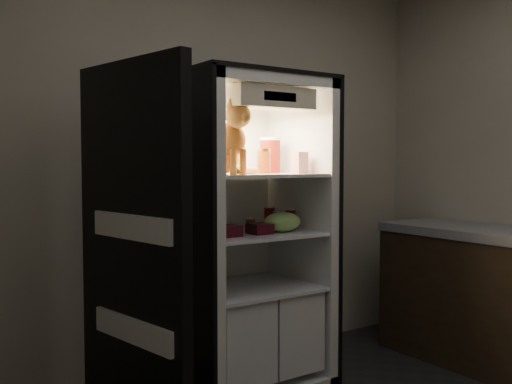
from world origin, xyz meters
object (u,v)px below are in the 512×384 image
Objects in this scene: tabby_cat at (226,146)px; soda_can_b at (290,219)px; mayo_tub at (237,163)px; soda_can_c at (278,221)px; parmesan_shaker at (241,160)px; grape_bag at (282,222)px; soda_can_a at (270,217)px; berry_box_left at (227,231)px; pepper_jar at (270,155)px; berry_box_right at (260,229)px; salsa_jar at (264,161)px; condiment_jar at (251,224)px; refrigerator at (245,255)px; cream_carton at (300,163)px.

soda_can_b is (0.52, 0.07, -0.45)m from tabby_cat.
soda_can_c is (0.18, -0.19, -0.35)m from mayo_tub.
parmesan_shaker is 0.45m from grape_bag.
soda_can_b is (0.07, -0.13, -0.00)m from soda_can_a.
berry_box_left is (-0.01, -0.03, -0.48)m from tabby_cat.
tabby_cat reaches higher than pepper_jar.
parmesan_shaker is 0.73× the size of pepper_jar.
berry_box_left is at bearing -153.13° from pepper_jar.
mayo_tub is 1.01× the size of berry_box_right.
parmesan_shaker reaches higher than salsa_jar.
tabby_cat reaches higher than berry_box_left.
soda_can_a is at bearing 72.19° from grape_bag.
grape_bag is 0.38m from berry_box_left.
soda_can_a is (-0.01, -0.00, -0.40)m from pepper_jar.
soda_can_b is at bearing -7.51° from condiment_jar.
parmesan_shaker reaches higher than soda_can_b.
soda_can_c is (0.19, -0.09, 0.21)m from refrigerator.
grape_bag is (-0.04, -0.09, 0.00)m from soda_can_c.
pepper_jar is 1.82× the size of berry_box_right.
soda_can_c is at bearing 3.43° from tabby_cat.
soda_can_b is 0.11m from soda_can_c.
parmesan_shaker is 0.43m from berry_box_right.
tabby_cat is 0.54m from condiment_jar.
tabby_cat is at bearing -155.63° from condiment_jar.
parmesan_shaker is at bearing -114.40° from mayo_tub.
salsa_jar reaches higher than cream_carton.
cream_carton is 0.64m from berry_box_left.
pepper_jar reaches higher than berry_box_left.
tabby_cat is 0.61m from soda_can_c.
pepper_jar is 1.72× the size of cream_carton.
berry_box_right is at bearing -95.21° from mayo_tub.
condiment_jar is 0.15m from berry_box_right.
tabby_cat is at bearing -171.87° from soda_can_b.
berry_box_right is at bearing -154.38° from soda_can_c.
soda_can_b is at bearing -13.47° from refrigerator.
salsa_jar reaches higher than grape_bag.
berry_box_left is (-0.46, -0.23, -0.03)m from soda_can_a.
soda_can_a is (0.22, -0.04, -0.35)m from mayo_tub.
refrigerator reaches higher than grape_bag.
grape_bag is at bearing -63.50° from mayo_tub.
soda_can_b reaches higher than condiment_jar.
tabby_cat is 1.91× the size of pepper_jar.
refrigerator is 14.46× the size of cream_carton.
berry_box_left is at bearing -150.81° from condiment_jar.
pepper_jar is 0.48m from condiment_jar.
tabby_cat is 3.53× the size of soda_can_b.
berry_box_left is (-0.38, 0.01, -0.03)m from grape_bag.
refrigerator is 0.26m from berry_box_right.
condiment_jar reaches higher than berry_box_left.
berry_box_left is at bearing 177.70° from berry_box_right.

